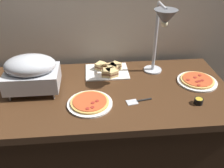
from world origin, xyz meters
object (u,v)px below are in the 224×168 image
object	(u,v)px
heat_lamp	(163,25)
sandwich_platter	(108,70)
pizza_plate_center	(197,81)
sauce_cup_near	(199,101)
pizza_plate_front	(90,103)
serving_spatula	(138,101)
chafing_dish	(31,72)

from	to	relation	value
heat_lamp	sandwich_platter	bearing A→B (deg)	158.91
heat_lamp	sandwich_platter	world-z (taller)	heat_lamp
heat_lamp	sandwich_platter	distance (m)	0.54
pizza_plate_center	sauce_cup_near	size ratio (longest dim) A/B	5.04
pizza_plate_center	sandwich_platter	world-z (taller)	sandwich_platter
heat_lamp	pizza_plate_front	world-z (taller)	heat_lamp
heat_lamp	serving_spatula	xyz separation A→B (m)	(-0.19, -0.26, -0.41)
pizza_plate_center	sandwich_platter	size ratio (longest dim) A/B	0.87
pizza_plate_front	pizza_plate_center	bearing A→B (deg)	14.32
sauce_cup_near	heat_lamp	bearing A→B (deg)	121.02
chafing_dish	sandwich_platter	distance (m)	0.58
pizza_plate_front	pizza_plate_center	size ratio (longest dim) A/B	1.01
sandwich_platter	sauce_cup_near	bearing A→B (deg)	-39.95
pizza_plate_front	pizza_plate_center	distance (m)	0.81
pizza_plate_center	sauce_cup_near	world-z (taller)	sauce_cup_near
pizza_plate_front	sauce_cup_near	bearing A→B (deg)	-4.39
heat_lamp	sandwich_platter	size ratio (longest dim) A/B	1.63
pizza_plate_center	chafing_dish	bearing A→B (deg)	-179.59
chafing_dish	sauce_cup_near	xyz separation A→B (m)	(1.07, -0.24, -0.13)
heat_lamp	serving_spatula	distance (m)	0.52
chafing_dish	pizza_plate_front	size ratio (longest dim) A/B	1.22
pizza_plate_center	sandwich_platter	bearing A→B (deg)	162.41
chafing_dish	pizza_plate_front	xyz separation A→B (m)	(0.38, -0.19, -0.14)
sandwich_platter	serving_spatula	bearing A→B (deg)	-68.01
chafing_dish	sauce_cup_near	world-z (taller)	chafing_dish
heat_lamp	sauce_cup_near	distance (m)	0.54
chafing_dish	sauce_cup_near	size ratio (longest dim) A/B	6.26
pizza_plate_front	serving_spatula	xyz separation A→B (m)	(0.31, 0.00, -0.01)
pizza_plate_front	sandwich_platter	bearing A→B (deg)	69.32
heat_lamp	pizza_plate_center	xyz separation A→B (m)	(0.28, -0.07, -0.40)
serving_spatula	sauce_cup_near	bearing A→B (deg)	-8.46
pizza_plate_front	serving_spatula	size ratio (longest dim) A/B	1.66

